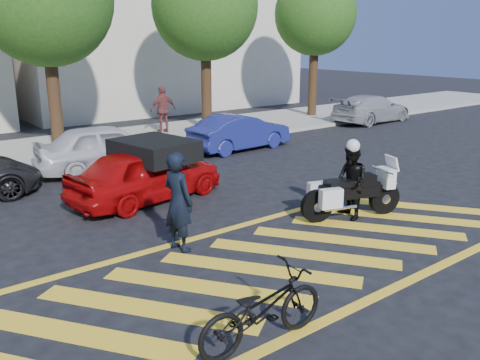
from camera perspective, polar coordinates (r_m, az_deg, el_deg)
ground at (r=9.47m, az=4.92°, el=-9.00°), size 90.00×90.00×0.00m
sidewalk at (r=19.59m, az=-19.63°, el=3.32°), size 60.00×5.00×0.15m
crosswalk at (r=9.45m, az=4.74°, el=-9.04°), size 12.33×4.00×0.01m
building_right at (r=31.12m, az=-9.74°, el=18.27°), size 16.00×8.00×11.00m
tree_center at (r=19.34m, az=-20.73°, el=18.09°), size 4.60×4.60×7.56m
tree_right at (r=22.24m, az=-3.75°, el=18.43°), size 4.40×4.40×7.41m
tree_far_right at (r=26.45m, az=8.55°, el=17.62°), size 4.00×4.00×7.10m
officer_bike at (r=9.64m, az=-6.95°, el=-2.45°), size 0.58×0.78×1.93m
bicycle at (r=6.87m, az=2.51°, el=-14.24°), size 2.00×0.79×1.04m
police_motorcycle at (r=11.67m, az=12.28°, el=-1.41°), size 2.39×1.22×1.09m
officer_moto at (r=11.58m, az=12.34°, el=-0.27°), size 0.87×0.98×1.68m
red_convertible at (r=12.83m, az=-10.47°, el=0.67°), size 4.24×2.25×1.37m
parked_mid_right at (r=15.96m, az=-14.56°, el=3.54°), size 4.52×2.31×1.47m
parked_right at (r=18.54m, az=-0.03°, el=5.40°), size 4.03×1.59×1.30m
parked_far_right at (r=25.60m, az=14.55°, el=7.77°), size 4.67×2.09×1.33m
pedestrian_right at (r=21.43m, az=-8.63°, el=7.84°), size 1.15×0.55×1.91m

